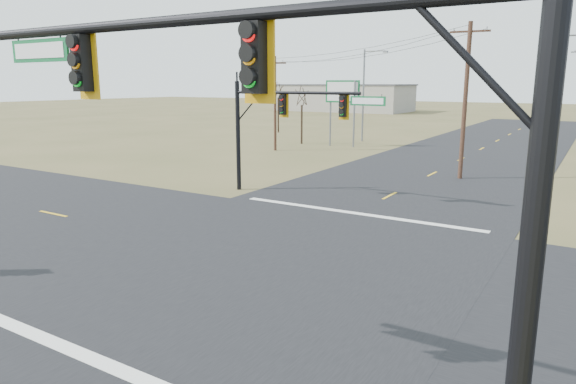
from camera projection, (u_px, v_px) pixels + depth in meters
The scene contains 14 objects.
ground at pixel (266, 259), 17.82m from camera, with size 320.00×320.00×0.00m, color brown.
road_ew at pixel (266, 259), 17.82m from camera, with size 160.00×14.00×0.02m, color black.
road_ns at pixel (266, 259), 17.82m from camera, with size 14.00×160.00×0.02m, color black.
stop_bar_near at pixel (80, 354), 11.56m from camera, with size 12.00×0.40×0.01m, color silver.
stop_bar_far at pixel (355, 213), 24.06m from camera, with size 12.00×0.40×0.01m, color silver.
mast_arm_near at pixel (279, 117), 7.64m from camera, with size 11.00×0.40×7.59m.
mast_arm_far at pixel (287, 113), 27.00m from camera, with size 8.82×0.41×6.12m.
utility_pole_near at pixel (465, 99), 31.89m from camera, with size 2.36×0.36×9.67m.
utility_pole_far at pixel (275, 102), 45.91m from camera, with size 1.98×0.71×8.34m.
highway_sign at pixel (342, 100), 48.94m from camera, with size 3.32×0.56×6.28m.
streetlight_c at pixel (365, 90), 53.04m from camera, with size 2.62×0.29×9.38m.
bare_tree_a at pixel (302, 96), 50.91m from camera, with size 2.94×2.94×6.07m.
bare_tree_b at pixel (278, 90), 62.70m from camera, with size 3.17×3.17×6.51m.
warehouse_left at pixel (344, 98), 112.73m from camera, with size 28.00×14.00×5.50m, color gray.
Camera 1 is at (9.52, -14.03, 6.00)m, focal length 32.00 mm.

